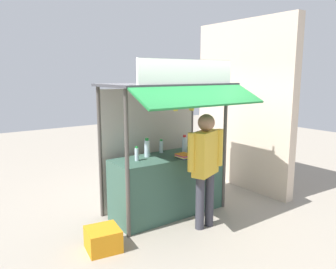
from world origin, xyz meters
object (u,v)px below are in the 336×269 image
magazine_stack_back_right (184,156)px  vendor_person (206,161)px  water_bottle_left (147,148)px  magazine_stack_far_right (211,149)px  banana_bunch_leftmost (176,106)px  water_bottle_right (205,143)px  water_bottle_mid_right (161,146)px  water_bottle_front_left (185,144)px  banana_bunch_inner_left (192,107)px  water_bottle_mid_left (137,154)px  plastic_crate (103,239)px

magazine_stack_back_right → vendor_person: bearing=-87.0°
water_bottle_left → magazine_stack_far_right: 1.15m
magazine_stack_far_right → banana_bunch_leftmost: (-0.97, -0.27, 0.80)m
water_bottle_right → water_bottle_mid_right: bearing=164.9°
water_bottle_front_left → water_bottle_mid_right: 0.40m
water_bottle_left → banana_bunch_inner_left: size_ratio=1.11×
magazine_stack_far_right → magazine_stack_back_right: bearing=-172.1°
water_bottle_right → vendor_person: (-0.67, -0.76, -0.06)m
vendor_person → magazine_stack_far_right: bearing=19.6°
magazine_stack_far_right → banana_bunch_inner_left: bearing=-158.3°
water_bottle_mid_right → water_bottle_mid_left: water_bottle_mid_right is taller
water_bottle_mid_right → banana_bunch_inner_left: (0.09, -0.67, 0.72)m
plastic_crate → magazine_stack_far_right: bearing=7.4°
water_bottle_front_left → vendor_person: vendor_person is taller
water_bottle_mid_left → banana_bunch_leftmost: (0.39, -0.47, 0.74)m
water_bottle_left → magazine_stack_far_right: (1.10, -0.32, -0.10)m
magazine_stack_back_right → plastic_crate: (-1.51, -0.19, -0.87)m
water_bottle_mid_left → water_bottle_mid_right: bearing=19.0°
magazine_stack_back_right → plastic_crate: 1.76m
water_bottle_right → plastic_crate: bearing=-167.7°
water_bottle_left → magazine_stack_far_right: bearing=-16.1°
water_bottle_right → water_bottle_mid_right: size_ratio=1.04×
vendor_person → water_bottle_right: bearing=26.8°
water_bottle_right → water_bottle_front_left: bearing=176.9°
water_bottle_left → water_bottle_right: size_ratio=1.26×
magazine_stack_back_right → banana_bunch_leftmost: 0.89m
water_bottle_left → water_bottle_front_left: (0.69, -0.10, -0.00)m
banana_bunch_leftmost → magazine_stack_back_right: bearing=29.9°
water_bottle_left → water_bottle_mid_left: bearing=-156.0°
water_bottle_mid_right → banana_bunch_leftmost: 1.02m
water_bottle_mid_right → vendor_person: vendor_person is taller
banana_bunch_inner_left → water_bottle_right: bearing=33.6°
water_bottle_right → banana_bunch_inner_left: size_ratio=0.88×
vendor_person → water_bottle_front_left: bearing=51.7°
water_bottle_front_left → plastic_crate: bearing=-164.1°
water_bottle_mid_right → plastic_crate: water_bottle_mid_right is taller
water_bottle_left → banana_bunch_leftmost: 0.92m
magazine_stack_back_right → plastic_crate: size_ratio=0.58×
water_bottle_mid_right → magazine_stack_back_right: bearing=-79.4°
water_bottle_mid_left → magazine_stack_far_right: water_bottle_mid_left is taller
water_bottle_left → vendor_person: (0.46, -0.88, -0.09)m
water_bottle_front_left → banana_bunch_leftmost: banana_bunch_leftmost is taller
water_bottle_mid_left → banana_bunch_leftmost: 0.96m
water_bottle_left → water_bottle_front_left: 0.70m
magazine_stack_back_right → banana_bunch_inner_left: 0.81m
magazine_stack_back_right → banana_bunch_leftmost: banana_bunch_leftmost is taller
vendor_person → water_bottle_left: bearing=95.5°
water_bottle_left → banana_bunch_leftmost: bearing=-77.3°
water_bottle_mid_left → banana_bunch_inner_left: bearing=-34.1°
water_bottle_front_left → magazine_stack_far_right: 0.47m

